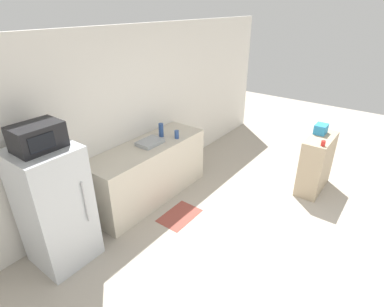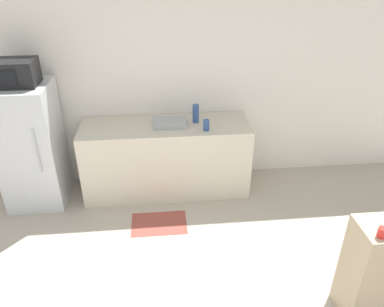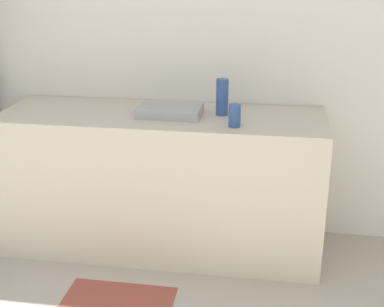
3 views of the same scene
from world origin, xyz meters
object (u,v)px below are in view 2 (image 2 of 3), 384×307
Objects in this scene: refrigerator at (31,146)px; jar at (382,232)px; bottle_short at (206,125)px; microwave at (13,73)px; bottle_tall at (196,114)px.

jar is at bearing -34.12° from refrigerator.
bottle_short is 2.22m from jar.
jar is at bearing -34.10° from microwave.
refrigerator is 1.99m from bottle_tall.
refrigerator is 3.10× the size of microwave.
jar is (3.10, -2.10, -0.64)m from microwave.
bottle_short is (2.06, -0.13, -0.64)m from microwave.
jar is at bearing -62.80° from bottle_tall.
microwave reaches higher than refrigerator.
microwave is 2.16m from bottle_short.
bottle_tall is 2.48m from jar.
refrigerator is at bearing -176.90° from bottle_tall.
bottle_tall is at bearing 3.10° from refrigerator.
microwave is 2.14× the size of bottle_tall.
microwave reaches higher than jar.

